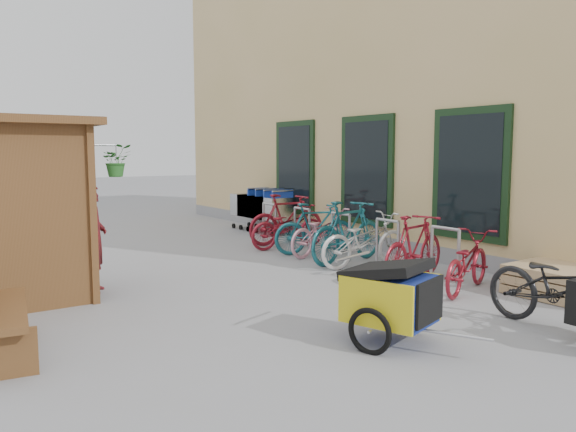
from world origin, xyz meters
TOP-DOWN VIEW (x-y plane):
  - ground at (0.00, 0.00)m, footprint 80.00×80.00m
  - building at (6.49, 4.50)m, footprint 6.07×13.00m
  - bike_rack at (2.30, 2.40)m, footprint 0.05×5.35m
  - pallet_stack at (3.00, -1.40)m, footprint 1.00×1.20m
  - shopping_carts at (3.00, 6.32)m, footprint 0.61×2.05m
  - child_trailer at (-0.23, -1.41)m, footprint 1.00×1.55m
  - cargo_bike at (1.52, -2.30)m, footprint 0.76×1.91m
  - person_kiosk at (-2.13, 2.49)m, footprint 0.56×0.66m
  - bike_0 at (2.18, -0.49)m, footprint 1.71×1.08m
  - bike_1 at (2.12, 0.43)m, footprint 1.77×0.86m
  - bike_2 at (2.20, 1.64)m, footprint 1.83×0.79m
  - bike_3 at (2.19, 2.07)m, footprint 1.92×0.80m
  - bike_4 at (2.28, 2.93)m, footprint 1.77×0.87m
  - bike_5 at (2.25, 3.09)m, footprint 1.72×0.91m
  - bike_6 at (2.19, 3.93)m, footprint 1.74×0.69m
  - bike_7 at (2.46, 4.37)m, footprint 1.84×0.65m

SIDE VIEW (x-z plane):
  - ground at x=0.00m, z-range 0.00..0.00m
  - pallet_stack at x=3.00m, z-range 0.01..0.41m
  - bike_0 at x=2.18m, z-range 0.00..0.85m
  - bike_4 at x=2.28m, z-range 0.00..0.89m
  - bike_6 at x=2.19m, z-range 0.00..0.90m
  - bike_2 at x=2.20m, z-range 0.00..0.93m
  - cargo_bike at x=1.52m, z-range 0.00..0.98m
  - child_trailer at x=-0.23m, z-range 0.05..0.94m
  - bike_5 at x=2.25m, z-range 0.00..1.00m
  - bike_1 at x=2.12m, z-range 0.00..1.02m
  - bike_rack at x=2.30m, z-range 0.08..0.95m
  - bike_7 at x=2.46m, z-range 0.00..1.08m
  - bike_3 at x=2.19m, z-range 0.00..1.12m
  - shopping_carts at x=3.00m, z-range 0.09..1.18m
  - person_kiosk at x=-2.13m, z-range 0.00..1.52m
  - building at x=6.49m, z-range -0.01..6.99m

